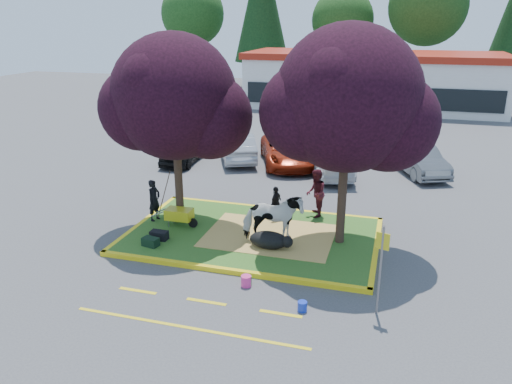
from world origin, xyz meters
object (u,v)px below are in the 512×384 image
(bucket_pink, at_px, (246,281))
(sign_post, at_px, (381,261))
(bucket_green, at_px, (247,280))
(car_black, at_px, (183,150))
(wheelbarrow, at_px, (179,214))
(car_silver, at_px, (237,146))
(calf, at_px, (269,240))
(cow, at_px, (273,218))
(bucket_blue, at_px, (302,306))
(handler, at_px, (154,200))

(bucket_pink, bearing_deg, sign_post, -5.96)
(bucket_green, xyz_separation_m, car_black, (-6.84, 11.05, 0.52))
(sign_post, distance_m, bucket_green, 3.79)
(wheelbarrow, relative_size, car_silver, 0.37)
(bucket_green, bearing_deg, bucket_pink, -100.09)
(calf, height_order, bucket_pink, calf)
(cow, distance_m, bucket_blue, 3.98)
(wheelbarrow, bearing_deg, cow, -6.46)
(wheelbarrow, xyz_separation_m, car_silver, (-0.92, 9.23, 0.16))
(calf, distance_m, bucket_blue, 3.46)
(calf, height_order, handler, handler)
(cow, xyz_separation_m, car_black, (-6.87, 8.39, -0.30))
(car_black, height_order, car_silver, car_silver)
(car_black, bearing_deg, bucket_pink, -63.03)
(bucket_pink, height_order, car_black, car_black)
(bucket_pink, bearing_deg, handler, 143.21)
(bucket_green, bearing_deg, car_silver, 109.40)
(car_black, bearing_deg, calf, -56.83)
(handler, height_order, car_black, handler)
(handler, bearing_deg, bucket_pink, -113.45)
(cow, height_order, handler, cow)
(sign_post, height_order, car_silver, sign_post)
(bucket_blue, bearing_deg, sign_post, 13.03)
(car_black, relative_size, car_silver, 0.86)
(handler, distance_m, car_silver, 8.97)
(handler, xyz_separation_m, car_silver, (0.16, 8.97, -0.16))
(cow, relative_size, car_silver, 0.43)
(cow, height_order, sign_post, sign_post)
(wheelbarrow, height_order, sign_post, sign_post)
(bucket_blue, xyz_separation_m, car_black, (-8.56, 11.91, 0.52))
(bucket_green, bearing_deg, wheelbarrow, 138.54)
(bucket_green, bearing_deg, sign_post, -7.13)
(wheelbarrow, height_order, bucket_green, wheelbarrow)
(car_black, bearing_deg, car_silver, 20.48)
(wheelbarrow, distance_m, car_silver, 9.28)
(wheelbarrow, relative_size, bucket_green, 6.14)
(cow, xyz_separation_m, wheelbarrow, (-3.43, 0.34, -0.38))
(bucket_pink, xyz_separation_m, bucket_blue, (1.73, -0.79, -0.02))
(sign_post, relative_size, bucket_pink, 7.60)
(calf, relative_size, bucket_pink, 4.00)
(car_silver, bearing_deg, wheelbarrow, 71.78)
(calf, height_order, car_silver, car_silver)
(sign_post, height_order, bucket_pink, sign_post)
(bucket_green, bearing_deg, cow, 89.19)
(cow, distance_m, car_black, 10.85)
(bucket_green, xyz_separation_m, bucket_blue, (1.72, -0.86, -0.00))
(cow, distance_m, car_silver, 10.52)
(bucket_blue, height_order, car_black, car_black)
(car_silver, bearing_deg, cow, 90.50)
(sign_post, bearing_deg, wheelbarrow, 169.33)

